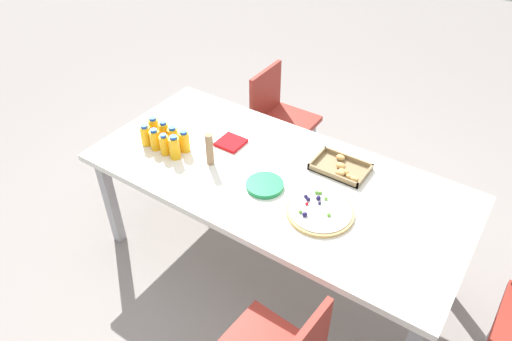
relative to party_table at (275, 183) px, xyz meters
name	(u,v)px	position (x,y,z in m)	size (l,w,h in m)	color
ground_plane	(273,262)	(0.00, 0.00, -0.67)	(12.00, 12.00, 0.00)	gray
party_table	(275,183)	(0.00, 0.00, 0.00)	(2.09, 0.97, 0.73)	silver
chair_far_left	(278,114)	(-0.50, 0.85, -0.17)	(0.40, 0.40, 0.83)	maroon
juice_bottle_0	(146,135)	(-0.79, -0.18, 0.12)	(0.06, 0.06, 0.13)	#FAAE14
juice_bottle_1	(155,140)	(-0.71, -0.18, 0.12)	(0.06, 0.06, 0.14)	#FAAE14
juice_bottle_2	(165,145)	(-0.63, -0.19, 0.12)	(0.06, 0.06, 0.13)	#FAAB14
juice_bottle_3	(175,148)	(-0.56, -0.19, 0.13)	(0.06, 0.06, 0.15)	#FAAD14
juice_bottle_4	(154,129)	(-0.79, -0.11, 0.13)	(0.06, 0.06, 0.15)	#F9AE14
juice_bottle_5	(164,133)	(-0.71, -0.11, 0.13)	(0.06, 0.06, 0.15)	#F9AE14
juice_bottle_6	(173,137)	(-0.64, -0.11, 0.12)	(0.06, 0.06, 0.14)	#F9AD14
juice_bottle_7	(184,142)	(-0.56, -0.10, 0.12)	(0.06, 0.06, 0.14)	#F9AC14
fruit_pizza	(320,211)	(0.34, -0.13, 0.07)	(0.34, 0.34, 0.05)	tan
snack_tray	(341,168)	(0.28, 0.24, 0.07)	(0.31, 0.21, 0.04)	olive
plate_stack	(265,185)	(0.01, -0.12, 0.07)	(0.20, 0.20, 0.02)	#1E8C4C
napkin_stack	(231,143)	(-0.38, 0.10, 0.07)	(0.15, 0.15, 0.02)	red
cardboard_tube	(210,149)	(-0.36, -0.12, 0.16)	(0.04, 0.04, 0.19)	#9E7A56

